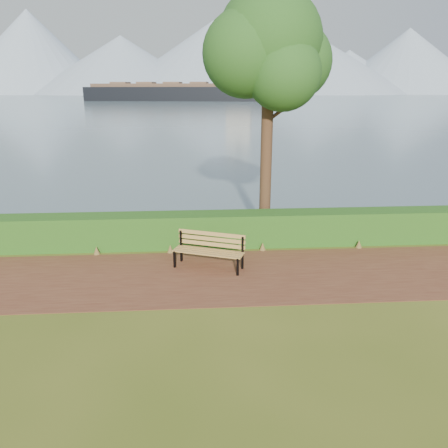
{
  "coord_description": "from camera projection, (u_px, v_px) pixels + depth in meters",
  "views": [
    {
      "loc": [
        -0.38,
        -9.89,
        4.55
      ],
      "look_at": [
        0.4,
        1.2,
        1.1
      ],
      "focal_mm": 35.0,
      "sensor_mm": 36.0,
      "label": 1
    }
  ],
  "objects": [
    {
      "name": "ground",
      "position": [
        211.0,
        281.0,
        10.79
      ],
      "size": [
        140.0,
        140.0,
        0.0
      ],
      "primitive_type": "plane",
      "color": "#445618",
      "rests_on": "ground"
    },
    {
      "name": "bench",
      "position": [
        210.0,
        248.0,
        11.49
      ],
      "size": [
        1.92,
        1.19,
        0.93
      ],
      "rotation": [
        0.0,
        0.0,
        -0.38
      ],
      "color": "black",
      "rests_on": "ground"
    },
    {
      "name": "hedge",
      "position": [
        207.0,
        230.0,
        13.12
      ],
      "size": [
        32.0,
        0.85,
        1.0
      ],
      "primitive_type": "cube",
      "color": "#1E4614",
      "rests_on": "ground"
    },
    {
      "name": "water",
      "position": [
        193.0,
        97.0,
        258.49
      ],
      "size": [
        700.0,
        510.0,
        0.0
      ],
      "primitive_type": "cube",
      "color": "#405867",
      "rests_on": "ground"
    },
    {
      "name": "path",
      "position": [
        211.0,
        276.0,
        11.08
      ],
      "size": [
        40.0,
        3.4,
        0.01
      ],
      "primitive_type": "cube",
      "color": "#552A1D",
      "rests_on": "ground"
    },
    {
      "name": "tree",
      "position": [
        269.0,
        48.0,
        12.53
      ],
      "size": [
        3.87,
        3.18,
        7.64
      ],
      "rotation": [
        0.0,
        0.0,
        0.07
      ],
      "color": "#352016",
      "rests_on": "ground"
    },
    {
      "name": "mountains",
      "position": [
        181.0,
        62.0,
        388.81
      ],
      "size": [
        585.0,
        190.0,
        70.0
      ],
      "color": "#8699B3",
      "rests_on": "ground"
    },
    {
      "name": "cargo_ship",
      "position": [
        186.0,
        92.0,
        169.36
      ],
      "size": [
        74.13,
        24.67,
        22.24
      ],
      "rotation": [
        0.0,
        0.0,
        -0.18
      ],
      "color": "black",
      "rests_on": "ground"
    }
  ]
}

